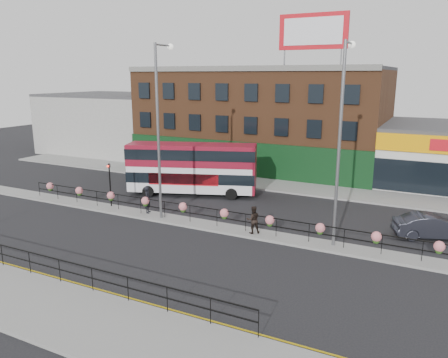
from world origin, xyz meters
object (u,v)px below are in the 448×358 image
at_px(double_decker_bus, 192,164).
at_px(pedestrian_a, 148,200).
at_px(lamp_column_west, 160,117).
at_px(pedestrian_b, 253,220).
at_px(lamp_column_east, 341,128).
at_px(car, 432,226).

xyz_separation_m(double_decker_bus, pedestrian_a, (-0.10, -5.94, -1.48)).
height_order(double_decker_bus, lamp_column_west, lamp_column_west).
bearing_deg(pedestrian_b, lamp_column_west, -39.68).
height_order(pedestrian_a, lamp_column_east, lamp_column_east).
height_order(car, lamp_column_west, lamp_column_west).
relative_size(car, pedestrian_b, 2.73).
bearing_deg(lamp_column_west, pedestrian_a, 170.38).
distance_m(car, pedestrian_a, 18.39).
distance_m(double_decker_bus, car, 18.05).
bearing_deg(car, pedestrian_b, 93.03).
relative_size(car, lamp_column_east, 0.42).
relative_size(pedestrian_a, lamp_column_east, 0.17).
relative_size(lamp_column_west, lamp_column_east, 1.02).
relative_size(pedestrian_a, pedestrian_b, 1.11).
relative_size(pedestrian_b, lamp_column_east, 0.15).
bearing_deg(pedestrian_b, pedestrian_a, -41.08).
distance_m(pedestrian_b, lamp_column_west, 8.94).
bearing_deg(pedestrian_a, lamp_column_east, -113.47).
relative_size(double_decker_bus, lamp_column_east, 0.94).
bearing_deg(car, lamp_column_west, 82.99).
height_order(pedestrian_b, lamp_column_east, lamp_column_east).
distance_m(car, pedestrian_b, 10.74).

